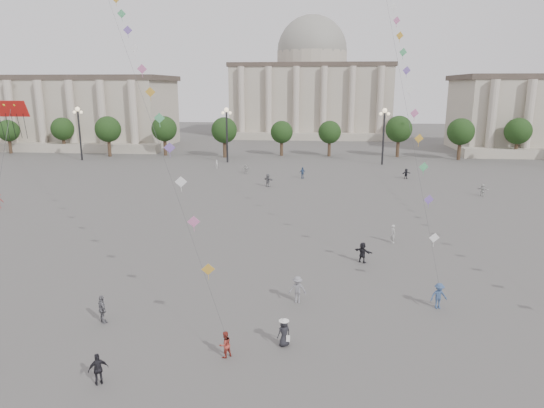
{
  "coord_description": "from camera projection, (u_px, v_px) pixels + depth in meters",
  "views": [
    {
      "loc": [
        3.13,
        -23.47,
        14.49
      ],
      "look_at": [
        -0.4,
        12.0,
        5.86
      ],
      "focal_mm": 32.0,
      "sensor_mm": 36.0,
      "label": 1
    }
  ],
  "objects": [
    {
      "name": "person_crowd_4",
      "position": [
        246.0,
        169.0,
        83.24
      ],
      "size": [
        1.43,
        1.08,
        1.51
      ],
      "primitive_type": "imported",
      "rotation": [
        0.0,
        0.0,
        3.67
      ],
      "color": "#B3B3AF",
      "rests_on": "ground"
    },
    {
      "name": "hat_person",
      "position": [
        284.0,
        332.0,
        27.66
      ],
      "size": [
        0.96,
        0.9,
        1.69
      ],
      "color": "black",
      "rests_on": "ground"
    },
    {
      "name": "person_crowd_0",
      "position": [
        302.0,
        173.0,
        78.65
      ],
      "size": [
        1.14,
        0.99,
        1.84
      ],
      "primitive_type": "imported",
      "rotation": [
        0.0,
        0.0,
        0.62
      ],
      "color": "#364F7B",
      "rests_on": "ground"
    },
    {
      "name": "lamp_post_mid_east",
      "position": [
        384.0,
        126.0,
        90.93
      ],
      "size": [
        2.0,
        0.9,
        10.65
      ],
      "color": "#262628",
      "rests_on": "ground"
    },
    {
      "name": "person_crowd_13",
      "position": [
        393.0,
        234.0,
        46.11
      ],
      "size": [
        0.63,
        0.76,
        1.77
      ],
      "primitive_type": "imported",
      "rotation": [
        0.0,
        0.0,
        1.93
      ],
      "color": "#ADADA9",
      "rests_on": "ground"
    },
    {
      "name": "lamp_post_far_west",
      "position": [
        79.0,
        124.0,
        96.71
      ],
      "size": [
        2.0,
        0.9,
        10.65
      ],
      "color": "#262628",
      "rests_on": "ground"
    },
    {
      "name": "hall_central",
      "position": [
        311.0,
        88.0,
        148.03
      ],
      "size": [
        48.3,
        34.3,
        35.5
      ],
      "color": "#ACA390",
      "rests_on": "ground"
    },
    {
      "name": "person_crowd_9",
      "position": [
        406.0,
        174.0,
        78.3
      ],
      "size": [
        1.61,
        1.05,
        1.66
      ],
      "primitive_type": "imported",
      "rotation": [
        0.0,
        0.0,
        0.4
      ],
      "color": "black",
      "rests_on": "ground"
    },
    {
      "name": "kite_flyer_0",
      "position": [
        225.0,
        344.0,
        26.53
      ],
      "size": [
        0.93,
        0.93,
        1.52
      ],
      "primitive_type": "imported",
      "rotation": [
        0.0,
        0.0,
        3.91
      ],
      "color": "#9C352A",
      "rests_on": "ground"
    },
    {
      "name": "person_crowd_10",
      "position": [
        217.0,
        164.0,
        88.39
      ],
      "size": [
        0.39,
        0.57,
        1.51
      ],
      "primitive_type": "imported",
      "rotation": [
        0.0,
        0.0,
        1.63
      ],
      "color": "silver",
      "rests_on": "ground"
    },
    {
      "name": "ground",
      "position": [
        257.0,
        360.0,
        26.41
      ],
      "size": [
        360.0,
        360.0,
        0.0
      ],
      "primitive_type": "plane",
      "color": "#4F4D4A",
      "rests_on": "ground"
    },
    {
      "name": "hall_west",
      "position": [
        11.0,
        112.0,
        122.45
      ],
      "size": [
        84.0,
        26.22,
        17.2
      ],
      "color": "#ACA390",
      "rests_on": "ground"
    },
    {
      "name": "tree_row",
      "position": [
        305.0,
        132.0,
        100.57
      ],
      "size": [
        137.12,
        5.12,
        8.0
      ],
      "color": "#3C281E",
      "rests_on": "ground"
    },
    {
      "name": "kite_flyer_1",
      "position": [
        439.0,
        296.0,
        32.37
      ],
      "size": [
        1.28,
        0.93,
        1.79
      ],
      "primitive_type": "imported",
      "rotation": [
        0.0,
        0.0,
        0.24
      ],
      "color": "#344C75",
      "rests_on": "ground"
    },
    {
      "name": "tourist_4",
      "position": [
        98.0,
        369.0,
        24.08
      ],
      "size": [
        1.04,
        0.88,
        1.67
      ],
      "primitive_type": "imported",
      "rotation": [
        0.0,
        0.0,
        3.72
      ],
      "color": "black",
      "rests_on": "ground"
    },
    {
      "name": "person_crowd_3",
      "position": [
        363.0,
        252.0,
        40.87
      ],
      "size": [
        1.67,
        1.35,
        1.78
      ],
      "primitive_type": "imported",
      "rotation": [
        0.0,
        0.0,
        2.56
      ],
      "color": "black",
      "rests_on": "ground"
    },
    {
      "name": "person_crowd_12",
      "position": [
        268.0,
        180.0,
        72.16
      ],
      "size": [
        1.79,
        1.54,
        1.95
      ],
      "primitive_type": "imported",
      "rotation": [
        0.0,
        0.0,
        2.5
      ],
      "color": "slate",
      "rests_on": "ground"
    },
    {
      "name": "lamp_post_mid_west",
      "position": [
        227.0,
        125.0,
        93.82
      ],
      "size": [
        2.0,
        0.9,
        10.65
      ],
      "color": "#262628",
      "rests_on": "ground"
    },
    {
      "name": "person_crowd_7",
      "position": [
        483.0,
        190.0,
        65.91
      ],
      "size": [
        1.54,
        1.34,
        1.68
      ],
      "primitive_type": "imported",
      "rotation": [
        0.0,
        0.0,
        2.49
      ],
      "color": "beige",
      "rests_on": "ground"
    },
    {
      "name": "tourist_3",
      "position": [
        102.0,
        309.0,
        30.35
      ],
      "size": [
        1.07,
        1.09,
        1.84
      ],
      "primitive_type": "imported",
      "rotation": [
        0.0,
        0.0,
        2.33
      ],
      "color": "slate",
      "rests_on": "ground"
    },
    {
      "name": "dragon_kite",
      "position": [
        12.0,
        121.0,
        30.79
      ],
      "size": [
        2.21,
        4.53,
        14.46
      ],
      "color": "red",
      "rests_on": "ground"
    },
    {
      "name": "person_crowd_6",
      "position": [
        298.0,
        289.0,
        33.25
      ],
      "size": [
        1.27,
        0.77,
        1.9
      ],
      "primitive_type": "imported",
      "rotation": [
        0.0,
        0.0,
        6.23
      ],
      "color": "slate",
      "rests_on": "ground"
    }
  ]
}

